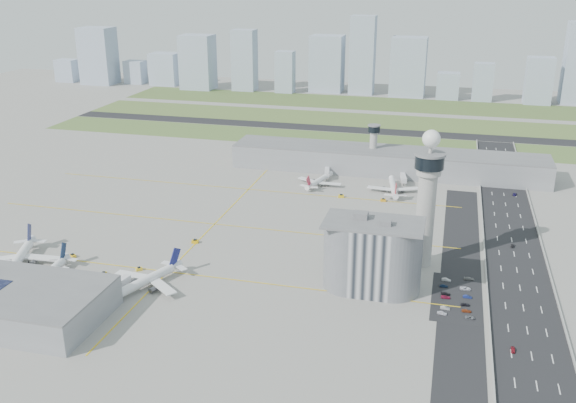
% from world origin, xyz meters
% --- Properties ---
extents(ground, '(1000.00, 1000.00, 0.00)m').
position_xyz_m(ground, '(0.00, 0.00, 0.00)').
color(ground, '#9C9991').
extents(grass_strip_0, '(480.00, 50.00, 0.08)m').
position_xyz_m(grass_strip_0, '(-20.00, 225.00, 0.04)').
color(grass_strip_0, '#4A632F').
rests_on(grass_strip_0, ground).
extents(grass_strip_1, '(480.00, 60.00, 0.08)m').
position_xyz_m(grass_strip_1, '(-20.00, 300.00, 0.04)').
color(grass_strip_1, '#506530').
rests_on(grass_strip_1, ground).
extents(grass_strip_2, '(480.00, 70.00, 0.08)m').
position_xyz_m(grass_strip_2, '(-20.00, 380.00, 0.04)').
color(grass_strip_2, '#435A2A').
rests_on(grass_strip_2, ground).
extents(runway, '(480.00, 22.00, 0.10)m').
position_xyz_m(runway, '(-20.00, 262.00, 0.06)').
color(runway, black).
rests_on(runway, ground).
extents(highway, '(28.00, 500.00, 0.10)m').
position_xyz_m(highway, '(115.00, 0.00, 0.05)').
color(highway, black).
rests_on(highway, ground).
extents(barrier_left, '(0.60, 500.00, 1.20)m').
position_xyz_m(barrier_left, '(101.00, 0.00, 0.60)').
color(barrier_left, '#9E9E99').
rests_on(barrier_left, ground).
extents(barrier_right, '(0.60, 500.00, 1.20)m').
position_xyz_m(barrier_right, '(129.00, 0.00, 0.60)').
color(barrier_right, '#9E9E99').
rests_on(barrier_right, ground).
extents(landside_road, '(18.00, 260.00, 0.08)m').
position_xyz_m(landside_road, '(90.00, -10.00, 0.04)').
color(landside_road, black).
rests_on(landside_road, ground).
extents(parking_lot, '(20.00, 44.00, 0.10)m').
position_xyz_m(parking_lot, '(88.00, -22.00, 0.05)').
color(parking_lot, black).
rests_on(parking_lot, ground).
extents(taxiway_line_h_0, '(260.00, 0.60, 0.01)m').
position_xyz_m(taxiway_line_h_0, '(-40.00, -30.00, 0.01)').
color(taxiway_line_h_0, yellow).
rests_on(taxiway_line_h_0, ground).
extents(taxiway_line_h_1, '(260.00, 0.60, 0.01)m').
position_xyz_m(taxiway_line_h_1, '(-40.00, 30.00, 0.01)').
color(taxiway_line_h_1, yellow).
rests_on(taxiway_line_h_1, ground).
extents(taxiway_line_h_2, '(260.00, 0.60, 0.01)m').
position_xyz_m(taxiway_line_h_2, '(-40.00, 90.00, 0.01)').
color(taxiway_line_h_2, yellow).
rests_on(taxiway_line_h_2, ground).
extents(taxiway_line_v, '(0.60, 260.00, 0.01)m').
position_xyz_m(taxiway_line_v, '(-40.00, 30.00, 0.01)').
color(taxiway_line_v, yellow).
rests_on(taxiway_line_v, ground).
extents(control_tower, '(14.00, 14.00, 64.50)m').
position_xyz_m(control_tower, '(72.00, 8.00, 35.04)').
color(control_tower, '#ADAAA5').
rests_on(control_tower, ground).
extents(secondary_tower, '(8.60, 8.60, 31.90)m').
position_xyz_m(secondary_tower, '(30.00, 150.00, 18.80)').
color(secondary_tower, '#ADAAA5').
rests_on(secondary_tower, ground).
extents(admin_building, '(42.00, 24.00, 33.50)m').
position_xyz_m(admin_building, '(51.99, -22.00, 15.30)').
color(admin_building, '#B2B2B7').
rests_on(admin_building, ground).
extents(terminal_pier, '(210.00, 32.00, 15.80)m').
position_xyz_m(terminal_pier, '(40.00, 148.00, 7.90)').
color(terminal_pier, gray).
rests_on(terminal_pier, ground).
extents(near_terminal, '(84.00, 42.00, 13.00)m').
position_xyz_m(near_terminal, '(-88.07, -82.02, 6.43)').
color(near_terminal, gray).
rests_on(near_terminal, ground).
extents(airplane_near_a, '(51.77, 55.86, 12.72)m').
position_xyz_m(airplane_near_a, '(-109.78, -41.61, 6.36)').
color(airplane_near_a, white).
rests_on(airplane_near_a, ground).
extents(airplane_near_b, '(37.89, 43.16, 11.11)m').
position_xyz_m(airplane_near_b, '(-87.67, -52.97, 5.56)').
color(airplane_near_b, white).
rests_on(airplane_near_b, ground).
extents(airplane_near_c, '(49.04, 52.63, 11.87)m').
position_xyz_m(airplane_near_c, '(-42.91, -47.00, 5.93)').
color(airplane_near_c, white).
rests_on(airplane_near_c, ground).
extents(airplane_far_a, '(38.23, 42.10, 10.00)m').
position_xyz_m(airplane_far_a, '(1.33, 110.67, 5.00)').
color(airplane_far_a, white).
rests_on(airplane_far_a, ground).
extents(airplane_far_b, '(38.58, 43.30, 10.75)m').
position_xyz_m(airplane_far_b, '(48.51, 108.67, 5.38)').
color(airplane_far_b, white).
rests_on(airplane_far_b, ground).
extents(jet_bridge_near_1, '(5.39, 14.31, 5.70)m').
position_xyz_m(jet_bridge_near_1, '(-83.00, -61.00, 2.85)').
color(jet_bridge_near_1, silver).
rests_on(jet_bridge_near_1, ground).
extents(jet_bridge_near_2, '(5.39, 14.31, 5.70)m').
position_xyz_m(jet_bridge_near_2, '(-53.00, -61.00, 2.85)').
color(jet_bridge_near_2, silver).
rests_on(jet_bridge_near_2, ground).
extents(jet_bridge_far_0, '(5.39, 14.31, 5.70)m').
position_xyz_m(jet_bridge_far_0, '(2.00, 132.00, 2.85)').
color(jet_bridge_far_0, silver).
rests_on(jet_bridge_far_0, ground).
extents(jet_bridge_far_1, '(5.39, 14.31, 5.70)m').
position_xyz_m(jet_bridge_far_1, '(52.00, 132.00, 2.85)').
color(jet_bridge_far_1, silver).
rests_on(jet_bridge_far_1, ground).
extents(tug_0, '(3.70, 3.22, 1.80)m').
position_xyz_m(tug_0, '(-91.05, -26.99, 0.90)').
color(tug_0, yellow).
rests_on(tug_0, ground).
extents(tug_1, '(1.94, 2.81, 1.63)m').
position_xyz_m(tug_1, '(-66.80, -40.26, 0.81)').
color(tug_1, gold).
rests_on(tug_1, ground).
extents(tug_2, '(3.52, 3.40, 1.69)m').
position_xyz_m(tug_2, '(-53.51, -31.96, 0.85)').
color(tug_2, yellow).
rests_on(tug_2, ground).
extents(tug_3, '(3.73, 2.88, 1.95)m').
position_xyz_m(tug_3, '(-40.54, 3.81, 0.98)').
color(tug_3, '#DCA70A').
rests_on(tug_3, ground).
extents(tug_4, '(3.88, 3.04, 2.01)m').
position_xyz_m(tug_4, '(19.06, 89.89, 1.01)').
color(tug_4, gold).
rests_on(tug_4, ground).
extents(tug_5, '(3.41, 2.58, 1.83)m').
position_xyz_m(tug_5, '(44.55, 89.39, 0.91)').
color(tug_5, orange).
rests_on(tug_5, ground).
extents(car_lot_0, '(4.02, 2.02, 1.31)m').
position_xyz_m(car_lot_0, '(82.84, -37.75, 0.66)').
color(car_lot_0, white).
rests_on(car_lot_0, ground).
extents(car_lot_1, '(4.02, 1.66, 1.29)m').
position_xyz_m(car_lot_1, '(83.95, -33.25, 0.65)').
color(car_lot_1, '#AFAFAF').
rests_on(car_lot_1, ground).
extents(car_lot_2, '(4.01, 1.91, 1.10)m').
position_xyz_m(car_lot_2, '(83.89, -23.65, 0.55)').
color(car_lot_2, '#9E1A41').
rests_on(car_lot_2, ground).
extents(car_lot_3, '(4.03, 1.71, 1.16)m').
position_xyz_m(car_lot_3, '(83.78, -20.65, 0.58)').
color(car_lot_3, black).
rests_on(car_lot_3, ground).
extents(car_lot_4, '(3.79, 1.96, 1.23)m').
position_xyz_m(car_lot_4, '(82.82, -13.60, 0.62)').
color(car_lot_4, navy).
rests_on(car_lot_4, ground).
extents(car_lot_5, '(4.12, 1.98, 1.30)m').
position_xyz_m(car_lot_5, '(83.72, -7.43, 0.65)').
color(car_lot_5, silver).
rests_on(car_lot_5, ground).
extents(car_lot_6, '(4.03, 2.03, 1.09)m').
position_xyz_m(car_lot_6, '(93.71, -38.54, 0.55)').
color(car_lot_6, gray).
rests_on(car_lot_6, ground).
extents(car_lot_7, '(3.98, 1.84, 1.13)m').
position_xyz_m(car_lot_7, '(92.40, -33.37, 0.56)').
color(car_lot_7, '#943A19').
rests_on(car_lot_7, ground).
extents(car_lot_8, '(3.85, 1.99, 1.25)m').
position_xyz_m(car_lot_8, '(91.87, -28.33, 0.63)').
color(car_lot_8, black).
rests_on(car_lot_8, ground).
extents(car_lot_9, '(3.74, 1.38, 1.22)m').
position_xyz_m(car_lot_9, '(92.77, -21.13, 0.61)').
color(car_lot_9, navy).
rests_on(car_lot_9, ground).
extents(car_lot_10, '(4.83, 2.52, 1.30)m').
position_xyz_m(car_lot_10, '(91.94, -13.79, 0.65)').
color(car_lot_10, white).
rests_on(car_lot_10, ground).
extents(car_lot_11, '(4.65, 2.23, 1.31)m').
position_xyz_m(car_lot_11, '(93.63, -3.83, 0.65)').
color(car_lot_11, gray).
rests_on(car_lot_11, ground).
extents(car_hw_0, '(1.61, 3.83, 1.29)m').
position_xyz_m(car_hw_0, '(108.65, -58.26, 0.65)').
color(car_hw_0, maroon).
rests_on(car_hw_0, ground).
extents(car_hw_1, '(1.73, 3.87, 1.23)m').
position_xyz_m(car_hw_1, '(114.70, 38.81, 0.62)').
color(car_hw_1, black).
rests_on(car_hw_1, ground).
extents(car_hw_2, '(2.68, 4.68, 1.23)m').
position_xyz_m(car_hw_2, '(121.23, 120.24, 0.61)').
color(car_hw_2, navy).
rests_on(car_hw_2, ground).
extents(car_hw_4, '(1.66, 3.87, 1.30)m').
position_xyz_m(car_hw_4, '(108.15, 181.81, 0.65)').
color(car_hw_4, '#A1A1A1').
rests_on(car_hw_4, ground).
extents(skyline_bldg_0, '(24.05, 19.24, 26.50)m').
position_xyz_m(skyline_bldg_0, '(-377.77, 421.70, 13.25)').
color(skyline_bldg_0, '#9EADC1').
rests_on(skyline_bldg_0, ground).
extents(skyline_bldg_1, '(37.63, 30.10, 65.60)m').
position_xyz_m(skyline_bldg_1, '(-331.22, 417.61, 32.80)').
color(skyline_bldg_1, '#9EADC1').
rests_on(skyline_bldg_1, ground).
extents(skyline_bldg_2, '(22.81, 18.25, 26.79)m').
position_xyz_m(skyline_bldg_2, '(-291.25, 430.16, 13.39)').
color(skyline_bldg_2, '#9EADC1').
rests_on(skyline_bldg_2, ground).
extents(skyline_bldg_3, '(32.30, 25.84, 36.93)m').
position_xyz_m(skyline_bldg_3, '(-252.58, 431.35, 18.47)').
color(skyline_bldg_3, '#9EADC1').
rests_on(skyline_bldg_3, ground).
extents(skyline_bldg_4, '(35.81, 28.65, 60.36)m').
position_xyz_m(skyline_bldg_4, '(-204.47, 415.19, 30.18)').
color(skyline_bldg_4, '#9EADC1').
rests_on(skyline_bldg_4, ground).
extents(skyline_bldg_5, '(25.49, 20.39, 66.89)m').
position_xyz_m(skyline_bldg_5, '(-150.11, 419.66, 33.44)').
color(skyline_bldg_5, '#9EADC1').
rests_on(skyline_bldg_5, ground).
extents(skyline_bldg_6, '(20.04, 16.03, 45.20)m').
position_xyz_m(skyline_bldg_6, '(-102.68, 417.90, 22.60)').
color(skyline_bldg_6, '#9EADC1').
rests_on(skyline_bldg_6, ground).
extents(skyline_bldg_7, '(35.76, 28.61, 61.22)m').
position_xyz_m(skyline_bldg_7, '(-59.44, 436.89, 30.61)').
color(skyline_bldg_7, '#9EADC1').
rests_on(skyline_bldg_7, ground).
extents(skyline_bldg_8, '(26.33, 21.06, 83.39)m').
position_xyz_m(skyline_bldg_8, '(-19.42, 431.56, 41.69)').
color(skyline_bldg_8, '#9EADC1').
rests_on(skyline_bldg_8, ground).
extents(skyline_bldg_9, '(36.96, 29.57, 62.11)m').
position_xyz_m(skyline_bldg_9, '(30.27, 432.32, 31.06)').
color(skyline_bldg_9, '#9EADC1').
rests_on(skyline_bldg_9, ground).
extents(skyline_bldg_10, '(23.01, 18.41, 27.75)m').
position_xyz_m(skyline_bldg_10, '(73.27, 423.68, 13.87)').
color(skyline_bldg_10, '#9EADC1').
rests_on(skyline_bldg_10, ground).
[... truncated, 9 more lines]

